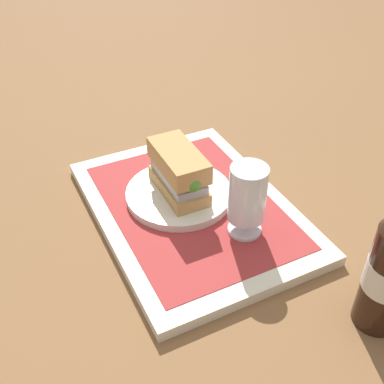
{
  "coord_description": "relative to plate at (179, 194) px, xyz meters",
  "views": [
    {
      "loc": [
        0.58,
        -0.29,
        0.56
      ],
      "look_at": [
        0.0,
        0.0,
        0.05
      ],
      "focal_mm": 44.76,
      "sensor_mm": 36.0,
      "label": 1
    }
  ],
  "objects": [
    {
      "name": "placemat",
      "position": [
        0.03,
        0.01,
        -0.01
      ],
      "size": [
        0.38,
        0.27,
        0.0
      ],
      "primitive_type": "cube",
      "color": "#9E2D2D",
      "rests_on": "tray"
    },
    {
      "name": "beer_glass",
      "position": [
        0.13,
        0.06,
        0.06
      ],
      "size": [
        0.06,
        0.06,
        0.12
      ],
      "color": "silver",
      "rests_on": "placemat"
    },
    {
      "name": "sandwich",
      "position": [
        0.0,
        -0.0,
        0.05
      ],
      "size": [
        0.13,
        0.07,
        0.08
      ],
      "rotation": [
        0.0,
        0.0,
        -0.01
      ],
      "color": "tan",
      "rests_on": "plate"
    },
    {
      "name": "tray",
      "position": [
        0.03,
        0.01,
        -0.02
      ],
      "size": [
        0.44,
        0.32,
        0.02
      ],
      "primitive_type": "cube",
      "color": "beige",
      "rests_on": "ground_plane"
    },
    {
      "name": "ground_plane",
      "position": [
        0.03,
        0.01,
        -0.03
      ],
      "size": [
        3.0,
        3.0,
        0.0
      ],
      "primitive_type": "plane",
      "color": "brown"
    },
    {
      "name": "plate",
      "position": [
        0.0,
        0.0,
        0.0
      ],
      "size": [
        0.19,
        0.19,
        0.01
      ],
      "primitive_type": "cylinder",
      "color": "silver",
      "rests_on": "placemat"
    }
  ]
}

